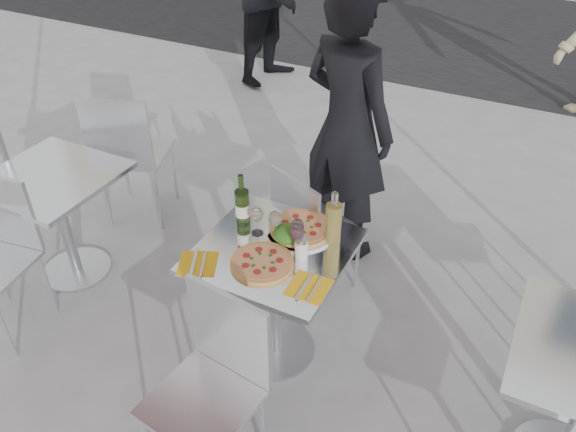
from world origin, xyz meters
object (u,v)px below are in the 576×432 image
at_px(side_chair_lfar, 128,148).
at_px(wineglass_white_b, 275,220).
at_px(wine_bottle, 242,206).
at_px(chair_far, 308,225).
at_px(chair_near, 215,374).
at_px(pizza_far, 301,229).
at_px(main_table, 275,280).
at_px(wineglass_red_b, 297,228).
at_px(woman_diner, 348,127).
at_px(salad_plate, 289,235).
at_px(side_table_left, 58,205).
at_px(napkin_left, 198,263).
at_px(wineglass_white_a, 257,216).
at_px(pizza_near, 262,262).
at_px(wineglass_red_a, 297,234).
at_px(napkin_right, 309,287).
at_px(carafe, 333,222).
at_px(sugar_shaker, 301,248).

height_order(side_chair_lfar, wineglass_white_b, side_chair_lfar).
bearing_deg(wine_bottle, chair_far, 66.38).
distance_m(chair_near, pizza_far, 0.86).
bearing_deg(chair_far, main_table, 119.48).
bearing_deg(wineglass_red_b, woman_diner, 98.56).
relative_size(main_table, salad_plate, 3.41).
bearing_deg(side_table_left, salad_plate, 3.19).
bearing_deg(napkin_left, salad_plate, 23.53).
bearing_deg(napkin_left, chair_near, -74.59).
relative_size(wine_bottle, wineglass_white_a, 1.87).
bearing_deg(wine_bottle, pizza_near, -44.17).
relative_size(side_chair_lfar, napkin_left, 4.23).
height_order(main_table, side_table_left, same).
relative_size(chair_far, chair_near, 0.95).
height_order(main_table, wineglass_red_a, wineglass_red_a).
bearing_deg(wineglass_white_a, napkin_left, -112.12).
bearing_deg(napkin_right, side_table_left, 172.02).
distance_m(chair_near, carafe, 0.90).
bearing_deg(pizza_near, wineglass_white_b, 101.06).
height_order(pizza_far, salad_plate, salad_plate).
relative_size(pizza_near, wineglass_red_b, 1.93).
bearing_deg(wineglass_white_a, woman_diner, 86.01).
bearing_deg(wineglass_red_a, sugar_shaker, -32.80).
distance_m(side_chair_lfar, wineglass_white_a, 1.52).
bearing_deg(side_chair_lfar, wineglass_red_b, 139.93).
xyz_separation_m(chair_near, pizza_far, (-0.00, 0.83, 0.22)).
relative_size(salad_plate, carafe, 0.76).
bearing_deg(sugar_shaker, side_table_left, -179.79).
bearing_deg(side_table_left, carafe, 5.95).
bearing_deg(main_table, napkin_left, -135.59).
xyz_separation_m(wineglass_white_b, napkin_left, (-0.23, -0.35, -0.11)).
xyz_separation_m(woman_diner, sugar_shaker, (0.21, -1.08, -0.10)).
height_order(chair_far, chair_near, chair_near).
relative_size(chair_far, napkin_left, 3.69).
relative_size(carafe, wineglass_red_a, 1.84).
xyz_separation_m(side_chair_lfar, wineglass_white_a, (1.37, -0.59, 0.26)).
bearing_deg(chair_near, chair_far, 102.84).
relative_size(chair_far, wineglass_white_a, 5.61).
height_order(side_table_left, salad_plate, salad_plate).
xyz_separation_m(main_table, pizza_far, (0.06, 0.19, 0.23)).
bearing_deg(side_chair_lfar, sugar_shaker, 138.50).
height_order(chair_near, wineglass_white_a, chair_near).
distance_m(pizza_near, wineglass_red_b, 0.24).
distance_m(carafe, wineglass_red_b, 0.18).
height_order(woman_diner, napkin_left, woman_diner).
distance_m(pizza_near, napkin_right, 0.27).
height_order(side_table_left, napkin_left, napkin_left).
relative_size(side_table_left, wineglass_red_b, 4.76).
bearing_deg(pizza_far, wineglass_white_a, -148.79).
xyz_separation_m(side_table_left, wine_bottle, (1.26, 0.11, 0.32)).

